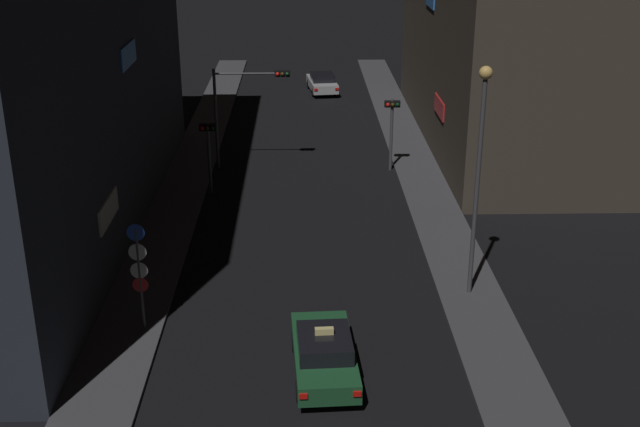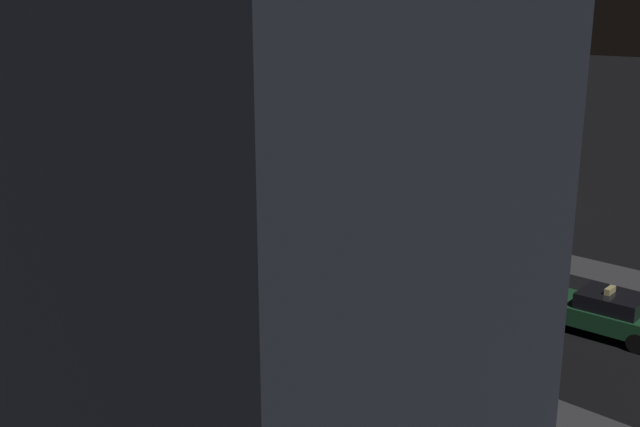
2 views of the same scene
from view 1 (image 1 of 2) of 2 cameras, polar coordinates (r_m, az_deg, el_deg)
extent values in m
cube|color=#424247|center=(43.79, -9.04, 3.48)|extent=(2.35, 56.85, 0.13)
cube|color=#424247|center=(43.81, 6.72, 3.61)|extent=(2.35, 56.85, 0.13)
cube|color=#282D38|center=(35.30, -21.08, 11.45)|extent=(9.20, 28.28, 16.30)
cube|color=white|center=(30.07, -14.78, 0.19)|extent=(0.08, 2.80, 0.90)
cube|color=#337FE5|center=(34.16, -13.45, 10.87)|extent=(0.08, 2.80, 0.90)
cube|color=red|center=(42.90, 8.46, 7.48)|extent=(0.08, 2.80, 0.90)
cube|color=#1E512D|center=(24.69, 0.28, -10.03)|extent=(2.03, 4.49, 0.60)
cube|color=black|center=(24.23, 0.32, -9.17)|extent=(1.69, 2.06, 0.50)
cube|color=red|center=(22.74, -1.19, -12.83)|extent=(0.24, 0.07, 0.16)
cube|color=red|center=(22.85, 2.66, -12.66)|extent=(0.24, 0.07, 0.16)
cylinder|color=black|center=(25.97, -1.75, -9.07)|extent=(0.25, 0.65, 0.64)
cylinder|color=black|center=(26.07, 1.81, -8.93)|extent=(0.25, 0.65, 0.64)
cylinder|color=black|center=(23.67, -1.43, -12.46)|extent=(0.25, 0.65, 0.64)
cylinder|color=black|center=(23.78, 2.51, -12.28)|extent=(0.25, 0.65, 0.64)
cube|color=#F4E08C|center=(24.14, 0.30, -8.34)|extent=(0.57, 0.21, 0.20)
cube|color=#B7B7BC|center=(59.52, 0.14, 9.18)|extent=(2.29, 4.58, 0.60)
cube|color=black|center=(59.21, 0.17, 9.66)|extent=(1.80, 2.15, 0.50)
cube|color=red|center=(57.26, -0.29, 8.78)|extent=(0.25, 0.09, 0.16)
cube|color=red|center=(57.47, 1.21, 8.82)|extent=(0.25, 0.09, 0.16)
cylinder|color=black|center=(60.81, -0.80, 9.16)|extent=(0.29, 0.66, 0.64)
cylinder|color=black|center=(61.02, 0.71, 9.21)|extent=(0.29, 0.66, 0.64)
cylinder|color=black|center=(58.17, -0.45, 8.58)|extent=(0.29, 0.66, 0.64)
cylinder|color=black|center=(58.39, 1.12, 8.63)|extent=(0.29, 0.66, 0.64)
cylinder|color=#47474C|center=(42.53, -7.38, 6.65)|extent=(0.16, 0.16, 5.29)
cylinder|color=#47474C|center=(41.82, -5.12, 9.86)|extent=(3.50, 0.10, 0.10)
cube|color=black|center=(41.74, -2.68, 9.90)|extent=(0.80, 0.28, 0.32)
sphere|color=red|center=(41.58, -3.04, 9.85)|extent=(0.20, 0.20, 0.20)
sphere|color=#3F2D0C|center=(41.57, -2.69, 9.85)|extent=(0.20, 0.20, 0.20)
sphere|color=#0C3319|center=(41.57, -2.34, 9.85)|extent=(0.20, 0.20, 0.20)
cylinder|color=#47474C|center=(39.11, -7.86, 3.94)|extent=(0.16, 0.16, 3.54)
cube|color=black|center=(38.68, -7.98, 6.08)|extent=(0.80, 0.28, 0.32)
sphere|color=red|center=(38.54, -8.37, 6.00)|extent=(0.20, 0.20, 0.20)
sphere|color=#3F2D0C|center=(38.51, -8.01, 6.01)|extent=(0.20, 0.20, 0.20)
sphere|color=#0C3319|center=(38.48, -7.64, 6.02)|extent=(0.20, 0.20, 0.20)
cylinder|color=#47474C|center=(42.16, 5.08, 5.57)|extent=(0.16, 0.16, 3.81)
cube|color=black|center=(41.72, 5.16, 7.75)|extent=(0.80, 0.28, 0.32)
sphere|color=red|center=(41.53, 4.84, 7.69)|extent=(0.20, 0.20, 0.20)
sphere|color=#3F2D0C|center=(41.56, 5.18, 7.69)|extent=(0.20, 0.20, 0.20)
sphere|color=#0C3319|center=(41.58, 5.52, 7.69)|extent=(0.20, 0.20, 0.20)
cylinder|color=#47474C|center=(26.93, -12.65, -4.54)|extent=(0.10, 0.10, 3.60)
cylinder|color=blue|center=(26.24, -12.95, -1.33)|extent=(0.57, 0.03, 0.57)
cylinder|color=white|center=(26.51, -12.83, -2.68)|extent=(0.58, 0.03, 0.58)
cylinder|color=white|center=(26.78, -12.71, -3.96)|extent=(0.57, 0.03, 0.57)
cylinder|color=red|center=(27.01, -12.62, -4.96)|extent=(0.52, 0.03, 0.52)
cylinder|color=#47474C|center=(28.33, 11.06, 1.56)|extent=(0.16, 0.16, 7.81)
sphere|color=#F9C666|center=(27.20, 11.69, 9.75)|extent=(0.46, 0.46, 0.46)
camera|label=2|loc=(25.49, -63.05, 2.29)|focal=42.56mm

